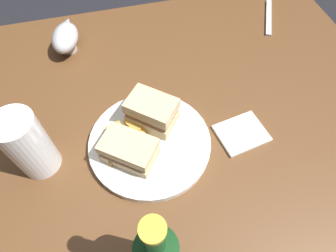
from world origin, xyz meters
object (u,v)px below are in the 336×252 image
object	(u,v)px
plate	(150,143)
sandwich_half_left	(152,112)
napkin	(242,133)
fork	(269,17)
pint_glass	(30,148)
sandwich_half_right	(129,150)
gravy_boat	(65,37)

from	to	relation	value
plate	sandwich_half_left	size ratio (longest dim) A/B	2.16
napkin	fork	bearing A→B (deg)	56.76
plate	pint_glass	size ratio (longest dim) A/B	1.73
plate	fork	world-z (taller)	plate
sandwich_half_left	pint_glass	distance (m)	0.26
sandwich_half_left	napkin	world-z (taller)	sandwich_half_left
pint_glass	sandwich_half_left	bearing A→B (deg)	8.30
sandwich_half_right	fork	size ratio (longest dim) A/B	0.73
sandwich_half_right	napkin	bearing A→B (deg)	0.12
plate	gravy_boat	distance (m)	0.40
sandwich_half_left	sandwich_half_right	size ratio (longest dim) A/B	0.96
plate	sandwich_half_right	world-z (taller)	sandwich_half_right
fork	plate	bearing A→B (deg)	-26.38
sandwich_half_right	pint_glass	xyz separation A→B (m)	(-0.19, 0.04, 0.02)
plate	fork	distance (m)	0.59
plate	napkin	xyz separation A→B (m)	(0.21, -0.03, -0.00)
sandwich_half_left	fork	world-z (taller)	sandwich_half_left
sandwich_half_right	gravy_boat	distance (m)	0.41
fork	sandwich_half_left	bearing A→B (deg)	-29.54
sandwich_half_left	gravy_boat	world-z (taller)	sandwich_half_left
plate	pint_glass	bearing A→B (deg)	176.51
gravy_boat	napkin	bearing A→B (deg)	-46.81
sandwich_half_right	pint_glass	distance (m)	0.20
fork	napkin	bearing A→B (deg)	-7.33
sandwich_half_left	plate	bearing A→B (deg)	-109.50
sandwich_half_right	gravy_boat	xyz separation A→B (m)	(-0.11, 0.40, -0.00)
sandwich_half_right	napkin	size ratio (longest dim) A/B	1.20
fork	pint_glass	bearing A→B (deg)	-37.97
plate	sandwich_half_right	distance (m)	0.07
pint_glass	gravy_boat	xyz separation A→B (m)	(0.08, 0.36, -0.02)
napkin	fork	xyz separation A→B (m)	(0.25, 0.39, -0.00)
pint_glass	plate	bearing A→B (deg)	-3.49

